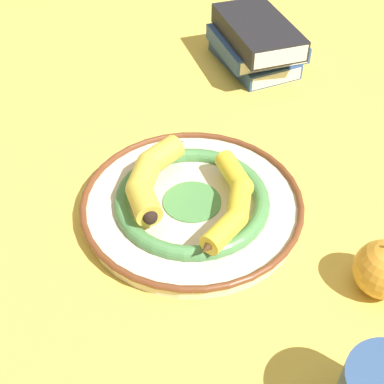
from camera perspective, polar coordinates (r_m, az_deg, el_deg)
ground_plane at (r=0.75m, az=-0.53°, el=-4.45°), size 2.80×2.80×0.00m
decorative_bowl at (r=0.77m, az=0.00°, el=-1.21°), size 0.32×0.32×0.03m
banana_a at (r=0.73m, az=4.31°, el=-1.06°), size 0.14×0.16×0.03m
banana_b at (r=0.76m, az=-4.44°, el=1.80°), size 0.14×0.15×0.04m
book_stack at (r=1.10m, az=6.90°, el=15.51°), size 0.18×0.22×0.10m
apple at (r=0.70m, az=19.78°, el=-7.77°), size 0.07×0.07×0.09m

